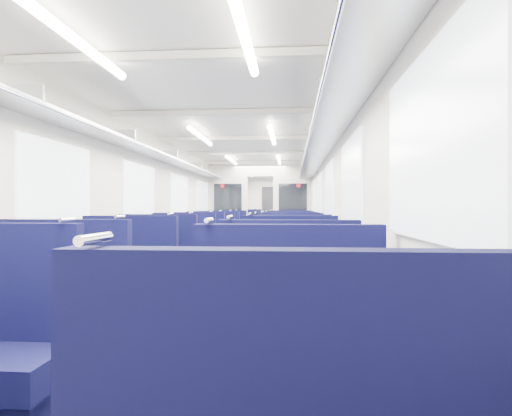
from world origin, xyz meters
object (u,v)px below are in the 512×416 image
object	(u,v)px
seat_4	(73,315)
seat_22	(241,232)
seat_3	(288,375)
seat_27	(291,229)
seat_19	(291,240)
seat_20	(236,234)
seat_15	(291,247)
seat_11	(290,262)
seat_17	(291,243)
seat_7	(290,288)
bulkhead	(260,205)
seat_9	(290,273)
end_door	(271,211)
seat_18	(227,239)
seat_13	(291,253)
seat_24	(244,230)
seat_8	(161,272)
seat_14	(209,248)
seat_26	(248,229)
seat_16	(219,243)
seat_5	(289,320)
seat_12	(198,253)
seat_21	(291,235)
seat_6	(125,289)
seat_25	(291,230)
seat_10	(182,261)

from	to	relation	value
seat_4	seat_22	distance (m)	11.37
seat_3	seat_27	world-z (taller)	same
seat_4	seat_19	distance (m)	8.18
seat_3	seat_22	world-z (taller)	same
seat_20	seat_22	bearing A→B (deg)	90.00
seat_15	seat_11	bearing A→B (deg)	-90.00
seat_4	seat_17	size ratio (longest dim) A/B	1.00
seat_7	seat_19	distance (m)	6.76
seat_15	seat_4	bearing A→B (deg)	-105.92
bulkhead	seat_11	size ratio (longest dim) A/B	2.51
seat_7	seat_9	distance (m)	1.01
seat_3	seat_15	world-z (taller)	same
end_door	seat_18	distance (m)	6.91
end_door	seat_13	size ratio (longest dim) A/B	1.79
seat_3	seat_11	xyz separation A→B (m)	(0.00, 4.47, 0.00)
end_door	seat_13	bearing A→B (deg)	-85.38
seat_15	seat_24	xyz separation A→B (m)	(-1.66, 6.58, 0.00)
seat_24	seat_8	bearing A→B (deg)	-90.00
seat_24	seat_13	bearing A→B (deg)	-77.90
seat_19	seat_22	distance (m)	3.75
seat_14	seat_27	world-z (taller)	same
bulkhead	seat_4	xyz separation A→B (m)	(-0.83, -8.63, -0.89)
seat_11	seat_26	xyz separation A→B (m)	(-1.66, 10.18, 0.00)
seat_11	seat_16	xyz separation A→B (m)	(-1.66, 3.43, 0.00)
seat_16	seat_20	world-z (taller)	same
seat_17	seat_5	bearing A→B (deg)	-90.00
seat_13	seat_12	bearing A→B (deg)	-177.08
seat_20	seat_21	size ratio (longest dim) A/B	1.00
seat_15	seat_17	world-z (taller)	same
seat_24	seat_12	bearing A→B (deg)	-90.00
seat_7	seat_18	bearing A→B (deg)	103.66
seat_8	seat_21	xyz separation A→B (m)	(1.66, 7.80, 0.00)
seat_12	seat_13	size ratio (longest dim) A/B	1.00
seat_6	seat_19	bearing A→B (deg)	76.55
seat_22	seat_25	size ratio (longest dim) A/B	1.00
seat_18	seat_19	bearing A→B (deg)	-2.48
seat_16	seat_24	world-z (taller)	same
bulkhead	seat_6	bearing A→B (deg)	-96.27
seat_16	seat_7	bearing A→B (deg)	-73.39
seat_12	seat_7	bearing A→B (deg)	-63.36
seat_9	seat_14	distance (m)	3.75
seat_10	seat_26	bearing A→B (deg)	90.00
seat_7	seat_19	world-z (taller)	same
seat_25	seat_19	bearing A→B (deg)	-90.00
seat_5	seat_14	xyz separation A→B (m)	(-1.66, 5.64, 0.00)
seat_14	seat_25	bearing A→B (deg)	76.36
seat_15	seat_5	bearing A→B (deg)	-90.00
seat_7	seat_5	bearing A→B (deg)	-90.00
seat_5	seat_25	bearing A→B (deg)	90.00
bulkhead	seat_5	xyz separation A→B (m)	(0.83, -8.64, -0.89)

